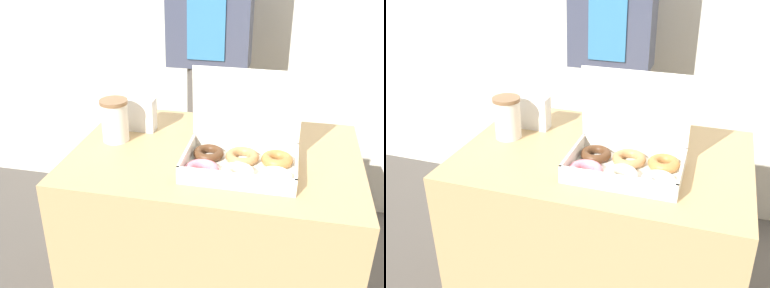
# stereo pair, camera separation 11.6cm
# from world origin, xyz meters

# --- Properties ---
(table) EXTENTS (0.92, 0.64, 0.73)m
(table) POSITION_xyz_m (0.00, 0.00, 0.37)
(table) COLOR tan
(table) RESTS_ON ground_plane
(donut_box) EXTENTS (0.35, 0.25, 0.29)m
(donut_box) POSITION_xyz_m (0.09, -0.09, 0.77)
(donut_box) COLOR white
(donut_box) RESTS_ON table
(coffee_cup) EXTENTS (0.09, 0.09, 0.14)m
(coffee_cup) POSITION_xyz_m (-0.35, 0.02, 0.80)
(coffee_cup) COLOR silver
(coffee_cup) RESTS_ON table
(napkin_holder) EXTENTS (0.10, 0.06, 0.12)m
(napkin_holder) POSITION_xyz_m (-0.29, 0.12, 0.79)
(napkin_holder) COLOR silver
(napkin_holder) RESTS_ON table
(person_customer) EXTENTS (0.35, 0.22, 1.62)m
(person_customer) POSITION_xyz_m (-0.14, 0.61, 0.93)
(person_customer) COLOR #4C4742
(person_customer) RESTS_ON ground_plane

